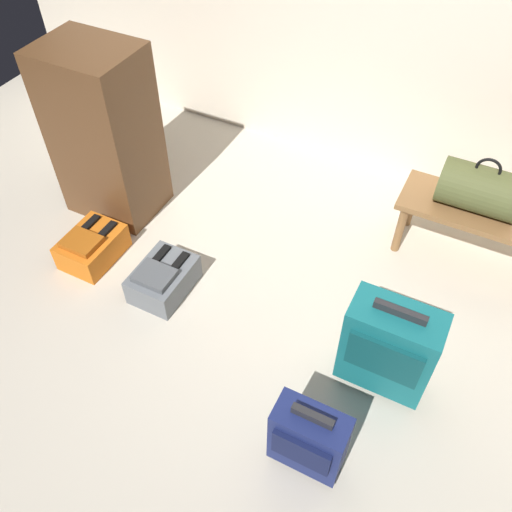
% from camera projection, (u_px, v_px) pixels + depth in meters
% --- Properties ---
extents(ground_plane, '(6.60, 6.60, 0.00)m').
position_uv_depth(ground_plane, '(290.00, 322.00, 2.97)').
color(ground_plane, beige).
extents(bench, '(1.00, 0.36, 0.39)m').
position_uv_depth(bench, '(487.00, 220.00, 3.05)').
color(bench, olive).
rests_on(bench, ground).
extents(duffel_bag_olive, '(0.44, 0.26, 0.34)m').
position_uv_depth(duffel_bag_olive, '(480.00, 189.00, 2.94)').
color(duffel_bag_olive, '#51562D').
rests_on(duffel_bag_olive, bench).
extents(suitcase_upright_teal, '(0.43, 0.25, 0.59)m').
position_uv_depth(suitcase_upright_teal, '(389.00, 347.00, 2.50)').
color(suitcase_upright_teal, '#14666B').
rests_on(suitcase_upright_teal, ground).
extents(suitcase_small_navy, '(0.32, 0.19, 0.46)m').
position_uv_depth(suitcase_small_navy, '(309.00, 439.00, 2.27)').
color(suitcase_small_navy, navy).
rests_on(suitcase_small_navy, ground).
extents(backpack_orange, '(0.28, 0.38, 0.21)m').
position_uv_depth(backpack_orange, '(92.00, 246.00, 3.24)').
color(backpack_orange, orange).
rests_on(backpack_orange, ground).
extents(backpack_grey, '(0.28, 0.38, 0.21)m').
position_uv_depth(backpack_grey, '(163.00, 279.00, 3.06)').
color(backpack_grey, slate).
rests_on(backpack_grey, ground).
extents(side_cabinet, '(0.56, 0.44, 1.10)m').
position_uv_depth(side_cabinet, '(105.00, 134.00, 3.24)').
color(side_cabinet, brown).
rests_on(side_cabinet, ground).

